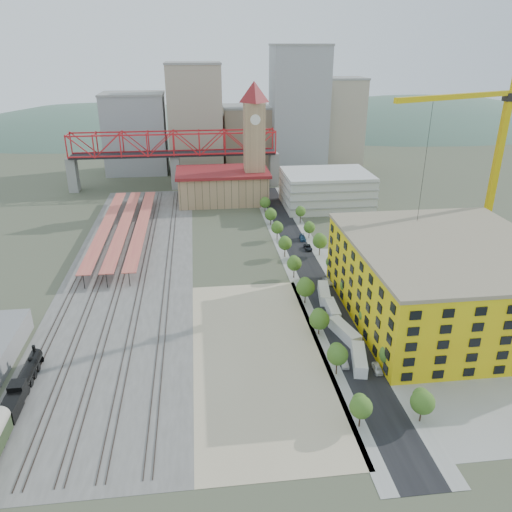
{
  "coord_description": "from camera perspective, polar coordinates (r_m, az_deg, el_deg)",
  "views": [
    {
      "loc": [
        -15.38,
        -120.23,
        61.31
      ],
      "look_at": [
        -1.05,
        -1.28,
        10.0
      ],
      "focal_mm": 35.0,
      "sensor_mm": 36.0,
      "label": 1
    }
  ],
  "objects": [
    {
      "name": "ballast_strip",
      "position": [
        152.15,
        -14.06,
        -1.31
      ],
      "size": [
        36.0,
        165.0,
        0.06
      ],
      "primitive_type": "cube",
      "color": "#605E59",
      "rests_on": "ground"
    },
    {
      "name": "car_0",
      "position": [
        106.53,
        10.09,
        -11.93
      ],
      "size": [
        2.08,
        4.12,
        1.34
      ],
      "primitive_type": "imported",
      "rotation": [
        0.0,
        0.0,
        -0.13
      ],
      "color": "white",
      "rests_on": "ground"
    },
    {
      "name": "construction_pad",
      "position": [
        132.09,
        21.42,
        -6.22
      ],
      "size": [
        50.0,
        90.0,
        0.06
      ],
      "primitive_type": "cube",
      "color": "gray",
      "rests_on": "ground"
    },
    {
      "name": "sidewalk_east",
      "position": [
        152.98,
        7.68,
        -0.65
      ],
      "size": [
        3.0,
        170.0,
        0.04
      ],
      "primitive_type": "cube",
      "color": "gray",
      "rests_on": "ground"
    },
    {
      "name": "street_trees",
      "position": [
        142.92,
        6.51,
        -2.38
      ],
      "size": [
        15.4,
        124.4,
        8.0
      ],
      "color": "#355E1C",
      "rests_on": "ground"
    },
    {
      "name": "ground",
      "position": [
        135.83,
        0.38,
        -3.65
      ],
      "size": [
        400.0,
        400.0,
        0.0
      ],
      "primitive_type": "plane",
      "color": "#474C38",
      "rests_on": "ground"
    },
    {
      "name": "site_trailer_d",
      "position": [
        131.28,
        7.77,
        -4.23
      ],
      "size": [
        4.16,
        10.14,
        2.7
      ],
      "primitive_type": "cube",
      "rotation": [
        0.0,
        0.0,
        -0.16
      ],
      "color": "silver",
      "rests_on": "ground"
    },
    {
      "name": "construction_building",
      "position": [
        126.62,
        20.83,
        -2.64
      ],
      "size": [
        44.6,
        50.6,
        18.8
      ],
      "color": "yellow",
      "rests_on": "ground"
    },
    {
      "name": "clock_tower",
      "position": [
        204.21,
        -0.21,
        13.99
      ],
      "size": [
        12.0,
        12.0,
        52.0
      ],
      "color": "tan",
      "rests_on": "ground"
    },
    {
      "name": "street_asphalt",
      "position": [
        151.75,
        5.67,
        -0.75
      ],
      "size": [
        12.0,
        170.0,
        0.06
      ],
      "primitive_type": "cube",
      "color": "black",
      "rests_on": "ground"
    },
    {
      "name": "skyline",
      "position": [
        266.33,
        -1.94,
        14.86
      ],
      "size": [
        133.0,
        46.0,
        60.0
      ],
      "color": "#9EA0A3",
      "rests_on": "ground"
    },
    {
      "name": "car_1",
      "position": [
        121.18,
        7.69,
        -7.01
      ],
      "size": [
        1.77,
        4.82,
        1.58
      ],
      "primitive_type": "imported",
      "rotation": [
        0.0,
        0.0,
        0.02
      ],
      "color": "gray",
      "rests_on": "ground"
    },
    {
      "name": "car_7",
      "position": [
        168.97,
        5.34,
        2.06
      ],
      "size": [
        2.37,
        5.02,
        1.42
      ],
      "primitive_type": "imported",
      "rotation": [
        0.0,
        0.0,
        -0.08
      ],
      "color": "navy",
      "rests_on": "ground"
    },
    {
      "name": "site_trailer_c",
      "position": [
        124.19,
        8.71,
        -6.06
      ],
      "size": [
        2.69,
        8.9,
        2.41
      ],
      "primitive_type": "cube",
      "rotation": [
        0.0,
        0.0,
        -0.04
      ],
      "color": "silver",
      "rests_on": "ground"
    },
    {
      "name": "car_6",
      "position": [
        161.28,
        5.96,
        0.97
      ],
      "size": [
        2.37,
        4.89,
        1.34
      ],
      "primitive_type": "imported",
      "rotation": [
        0.0,
        0.0,
        -0.03
      ],
      "color": "black",
      "rests_on": "ground"
    },
    {
      "name": "dirt_lot",
      "position": [
        108.43,
        0.37,
        -11.23
      ],
      "size": [
        28.0,
        67.0,
        0.06
      ],
      "primitive_type": "cube",
      "color": "tan",
      "rests_on": "ground"
    },
    {
      "name": "distant_hills",
      "position": [
        409.99,
        2.07,
        3.08
      ],
      "size": [
        647.0,
        264.0,
        227.0
      ],
      "color": "#4C6B59",
      "rests_on": "ground"
    },
    {
      "name": "car_5",
      "position": [
        138.99,
        8.18,
        -2.94
      ],
      "size": [
        1.94,
        4.25,
        1.35
      ],
      "primitive_type": "imported",
      "rotation": [
        0.0,
        0.0,
        0.13
      ],
      "color": "gray",
      "rests_on": "ground"
    },
    {
      "name": "station_hall",
      "position": [
        209.74,
        -3.83,
        8.03
      ],
      "size": [
        38.0,
        24.0,
        13.1
      ],
      "color": "tan",
      "rests_on": "ground"
    },
    {
      "name": "car_4",
      "position": [
        106.17,
        13.7,
        -12.4
      ],
      "size": [
        1.85,
        4.09,
        1.36
      ],
      "primitive_type": "imported",
      "rotation": [
        0.0,
        0.0,
        -0.06
      ],
      "color": "silver",
      "rests_on": "ground"
    },
    {
      "name": "parking_garage",
      "position": [
        204.39,
        8.02,
        7.55
      ],
      "size": [
        34.0,
        26.0,
        14.0
      ],
      "primitive_type": "cube",
      "color": "silver",
      "rests_on": "ground"
    },
    {
      "name": "site_trailer_a",
      "position": [
        106.91,
        11.7,
        -11.48
      ],
      "size": [
        4.79,
        10.27,
        2.72
      ],
      "primitive_type": "cube",
      "rotation": [
        0.0,
        0.0,
        -0.23
      ],
      "color": "silver",
      "rests_on": "ground"
    },
    {
      "name": "platform_canopies",
      "position": [
        176.76,
        -14.84,
        3.47
      ],
      "size": [
        16.0,
        80.0,
        4.12
      ],
      "color": "#D86F53",
      "rests_on": "ground"
    },
    {
      "name": "car_3",
      "position": [
        166.62,
        3.42,
        1.83
      ],
      "size": [
        2.25,
        5.24,
        1.5
      ],
      "primitive_type": "imported",
      "rotation": [
        0.0,
        0.0,
        -0.03
      ],
      "color": "#1A324D",
      "rests_on": "ground"
    },
    {
      "name": "locomotive",
      "position": [
        107.3,
        -25.02,
        -12.91
      ],
      "size": [
        2.72,
        20.98,
        5.25
      ],
      "color": "black",
      "rests_on": "ground"
    },
    {
      "name": "car_2",
      "position": [
        136.03,
        5.92,
        -3.42
      ],
      "size": [
        2.69,
        5.06,
        1.36
      ],
      "primitive_type": "imported",
      "rotation": [
        0.0,
        0.0,
        0.09
      ],
      "color": "black",
      "rests_on": "ground"
    },
    {
      "name": "sidewalk_west",
      "position": [
        150.71,
        3.62,
        -0.86
      ],
      "size": [
        3.0,
        170.0,
        0.04
      ],
      "primitive_type": "cube",
      "color": "gray",
      "rests_on": "ground"
    },
    {
      "name": "site_trailer_b",
      "position": [
        115.36,
        10.08,
        -8.51
      ],
      "size": [
        5.24,
        10.5,
        2.78
      ],
      "primitive_type": "cube",
      "rotation": [
        0.0,
        0.0,
        0.27
      ],
      "color": "silver",
      "rests_on": "ground"
    },
    {
      "name": "truss_bridge",
      "position": [
        229.4,
        -9.37,
        12.22
      ],
      "size": [
        94.0,
        9.6,
        25.6
      ],
      "color": "gray",
      "rests_on": "ground"
    },
    {
      "name": "rail_tracks",
      "position": [
        152.36,
        -14.73,
        -1.29
      ],
      "size": [
        26.56,
        160.0,
        0.18
      ],
      "color": "#382B23",
      "rests_on": "ground"
    },
    {
      "name": "tower_crane",
      "position": [
        150.43,
        25.29,
        11.2
      ],
      "size": [
        50.81,
        22.19,
        57.74
      ],
      "color": "gold",
      "rests_on": "ground"
    }
  ]
}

